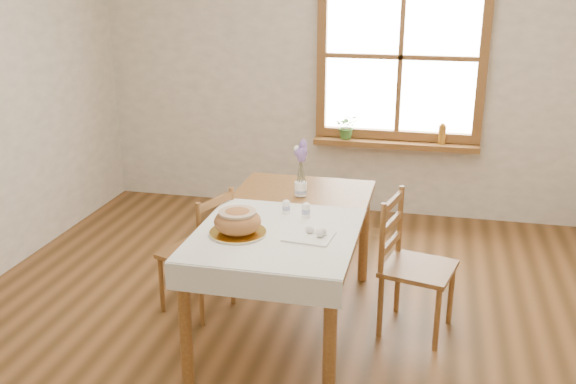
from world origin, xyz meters
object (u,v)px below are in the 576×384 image
Objects in this scene: dining_table at (288,228)px; chair_right at (419,266)px; bread_plate at (238,233)px; flower_vase at (301,190)px; chair_left at (196,250)px.

chair_right reaches higher than dining_table.
dining_table is 1.82× the size of chair_right.
flower_vase is (0.20, 0.73, 0.03)m from bread_plate.
bread_plate is (-1.00, -0.49, 0.33)m from chair_right.
chair_right is 1.16m from bread_plate.
chair_right is at bearing 26.29° from bread_plate.
dining_table is at bearing -90.39° from flower_vase.
bread_plate is 3.38× the size of flower_vase.
flower_vase is at bearing 86.85° from chair_right.
chair_left is 2.71× the size of bread_plate.
dining_table is 0.69m from chair_left.
chair_right is 9.61× the size of flower_vase.
dining_table is 0.38m from flower_vase.
chair_right is 2.84× the size of bread_plate.
bread_plate is at bearing 62.79° from chair_left.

